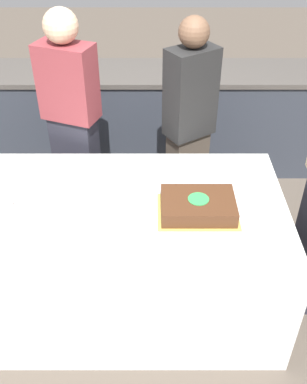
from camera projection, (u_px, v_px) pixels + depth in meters
name	position (u px, v px, depth m)	size (l,w,h in m)	color
ground_plane	(116.00, 295.00, 3.04)	(14.00, 14.00, 0.00)	brown
back_counter	(126.00, 119.00, 4.06)	(4.40, 0.58, 0.92)	#333842
dining_table	(113.00, 254.00, 2.80)	(2.06, 1.11, 0.78)	white
cake	(199.00, 206.00, 2.50)	(0.45, 0.33, 0.10)	gold
side_plate_near_cake	(198.00, 179.00, 2.77)	(0.19, 0.19, 0.00)	white
utensil_pile	(103.00, 256.00, 2.24)	(0.15, 0.10, 0.02)	white
person_cutting_cake	(190.00, 129.00, 3.14)	(0.38, 0.35, 1.61)	#4C4238
person_standing_back	(74.00, 125.00, 3.13)	(0.42, 0.32, 1.66)	#282833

